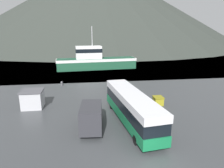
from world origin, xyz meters
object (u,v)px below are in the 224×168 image
object	(u,v)px
delivery_van	(92,116)
storage_bin	(158,101)
fishing_boat	(95,60)
dock_kiosk	(33,99)
tour_bus	(131,106)

from	to	relation	value
delivery_van	storage_bin	xyz separation A→B (m)	(9.19, 5.53, -0.81)
delivery_van	fishing_boat	xyz separation A→B (m)	(2.13, 32.72, 0.82)
fishing_boat	dock_kiosk	xyz separation A→B (m)	(-9.51, -25.98, -1.01)
tour_bus	dock_kiosk	size ratio (longest dim) A/B	4.54
delivery_van	dock_kiosk	world-z (taller)	delivery_van
tour_bus	dock_kiosk	xyz separation A→B (m)	(-11.71, 5.97, -0.68)
tour_bus	fishing_boat	size ratio (longest dim) A/B	0.61
fishing_boat	dock_kiosk	bearing A→B (deg)	-25.52
tour_bus	delivery_van	size ratio (longest dim) A/B	2.17
tour_bus	delivery_van	xyz separation A→B (m)	(-4.33, -0.78, -0.49)
delivery_van	storage_bin	size ratio (longest dim) A/B	4.08
tour_bus	fishing_boat	xyz separation A→B (m)	(-2.20, 31.95, 0.33)
storage_bin	dock_kiosk	xyz separation A→B (m)	(-16.58, 1.22, 0.62)
tour_bus	dock_kiosk	world-z (taller)	tour_bus
storage_bin	tour_bus	bearing A→B (deg)	-135.67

